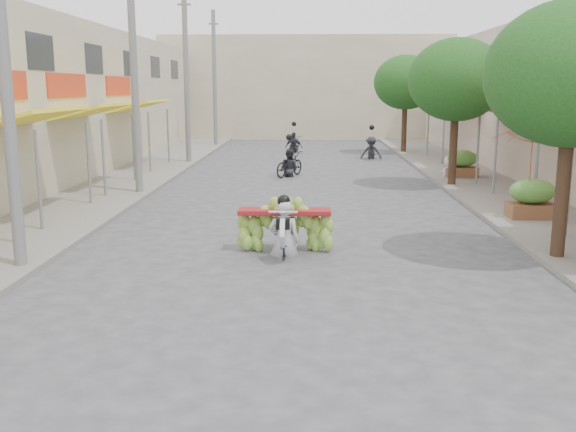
% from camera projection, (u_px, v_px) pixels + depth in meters
% --- Properties ---
extents(ground, '(120.00, 120.00, 0.00)m').
position_uv_depth(ground, '(291.00, 330.00, 9.53)').
color(ground, '#525357').
rests_on(ground, ground).
extents(sidewalk_left, '(4.00, 60.00, 0.12)m').
position_uv_depth(sidewalk_left, '(118.00, 180.00, 24.44)').
color(sidewalk_left, gray).
rests_on(sidewalk_left, ground).
extents(sidewalk_right, '(4.00, 60.00, 0.12)m').
position_uv_depth(sidewalk_right, '(488.00, 182.00, 24.00)').
color(sidewalk_right, gray).
rests_on(sidewalk_right, ground).
extents(far_building, '(20.00, 6.00, 7.00)m').
position_uv_depth(far_building, '(305.00, 88.00, 46.08)').
color(far_building, beige).
rests_on(far_building, ground).
extents(utility_pole_near, '(0.60, 0.24, 8.00)m').
position_uv_depth(utility_pole_near, '(4.00, 60.00, 11.85)').
color(utility_pole_near, slate).
rests_on(utility_pole_near, ground).
extents(utility_pole_mid, '(0.60, 0.24, 8.00)m').
position_uv_depth(utility_pole_mid, '(134.00, 72.00, 20.67)').
color(utility_pole_mid, slate).
rests_on(utility_pole_mid, ground).
extents(utility_pole_far, '(0.60, 0.24, 8.00)m').
position_uv_depth(utility_pole_far, '(186.00, 76.00, 29.48)').
color(utility_pole_far, slate).
rests_on(utility_pole_far, ground).
extents(utility_pole_back, '(0.60, 0.24, 8.00)m').
position_uv_depth(utility_pole_back, '(215.00, 79.00, 38.30)').
color(utility_pole_back, slate).
rests_on(utility_pole_back, ground).
extents(street_tree_near, '(3.40, 3.40, 5.25)m').
position_uv_depth(street_tree_near, '(572.00, 75.00, 12.54)').
color(street_tree_near, '#3A2719').
rests_on(street_tree_near, ground).
extents(street_tree_mid, '(3.40, 3.40, 5.25)m').
position_uv_depth(street_tree_mid, '(457.00, 80.00, 22.33)').
color(street_tree_mid, '#3A2719').
rests_on(street_tree_mid, ground).
extents(street_tree_far, '(3.40, 3.40, 5.25)m').
position_uv_depth(street_tree_far, '(406.00, 83.00, 34.09)').
color(street_tree_far, '#3A2719').
rests_on(street_tree_far, ground).
extents(produce_crate_mid, '(1.20, 0.88, 1.16)m').
position_uv_depth(produce_crate_mid, '(532.00, 196.00, 17.04)').
color(produce_crate_mid, brown).
rests_on(produce_crate_mid, ground).
extents(produce_crate_far, '(1.20, 0.88, 1.16)m').
position_uv_depth(produce_crate_far, '(462.00, 161.00, 24.87)').
color(produce_crate_far, brown).
rests_on(produce_crate_far, ground).
extents(banana_motorbike, '(2.20, 1.80, 2.24)m').
position_uv_depth(banana_motorbike, '(284.00, 220.00, 13.79)').
color(banana_motorbike, black).
rests_on(banana_motorbike, ground).
extents(market_umbrella, '(2.51, 2.51, 1.95)m').
position_uv_depth(market_umbrella, '(534.00, 125.00, 16.51)').
color(market_umbrella, '#A43815').
rests_on(market_umbrella, ground).
extents(pedestrian, '(0.97, 0.87, 1.69)m').
position_uv_depth(pedestrian, '(451.00, 155.00, 24.83)').
color(pedestrian, white).
rests_on(pedestrian, ground).
extents(bg_motorbike_a, '(1.44, 1.86, 1.95)m').
position_uv_depth(bg_motorbike_a, '(289.00, 159.00, 25.74)').
color(bg_motorbike_a, black).
rests_on(bg_motorbike_a, ground).
extents(bg_motorbike_b, '(1.14, 1.86, 1.95)m').
position_uv_depth(bg_motorbike_b, '(371.00, 142.00, 32.04)').
color(bg_motorbike_b, black).
rests_on(bg_motorbike_b, ground).
extents(bg_motorbike_c, '(1.08, 1.69, 1.95)m').
position_uv_depth(bg_motorbike_c, '(294.00, 138.00, 35.10)').
color(bg_motorbike_c, black).
rests_on(bg_motorbike_c, ground).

